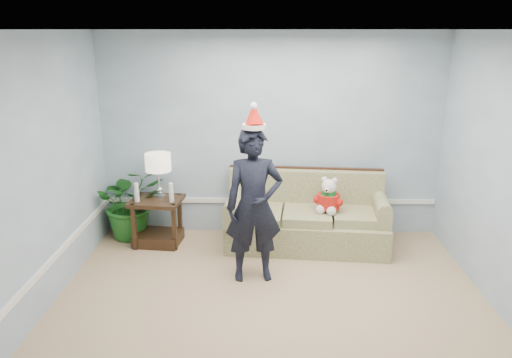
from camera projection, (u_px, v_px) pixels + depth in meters
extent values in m
cube|color=tan|center=(272.00, 337.00, 4.58)|extent=(4.50, 5.00, 0.02)
cube|color=white|center=(275.00, 28.00, 3.80)|extent=(4.50, 5.00, 0.02)
cube|color=#A5C1D2|center=(271.00, 136.00, 6.59)|extent=(4.50, 0.02, 2.70)
cube|color=#A5C1D2|center=(7.00, 195.00, 4.23)|extent=(0.02, 5.00, 2.70)
cube|color=white|center=(270.00, 201.00, 6.83)|extent=(4.48, 0.03, 0.06)
cube|color=white|center=(24.00, 290.00, 4.49)|extent=(0.03, 4.98, 0.06)
cube|color=#4D5A2B|center=(307.00, 232.00, 6.44)|extent=(2.10, 1.04, 0.39)
cube|color=#4D5A2B|center=(258.00, 214.00, 6.33)|extent=(0.66, 0.75, 0.12)
cube|color=#4D5A2B|center=(307.00, 215.00, 6.32)|extent=(0.66, 0.75, 0.12)
cube|color=#4D5A2B|center=(357.00, 215.00, 6.31)|extent=(0.66, 0.75, 0.12)
cube|color=#4D5A2B|center=(306.00, 190.00, 6.62)|extent=(2.04, 0.37, 0.54)
cube|color=black|center=(306.00, 169.00, 6.61)|extent=(2.03, 0.23, 0.05)
cube|color=#4D5A2B|center=(235.00, 209.00, 6.37)|extent=(0.25, 0.88, 0.23)
cube|color=#4D5A2B|center=(380.00, 210.00, 6.33)|extent=(0.25, 0.88, 0.23)
cube|color=#332112|center=(156.00, 201.00, 6.40)|extent=(0.69, 0.60, 0.05)
cube|color=#332112|center=(159.00, 238.00, 6.55)|extent=(0.62, 0.53, 0.14)
cube|color=#332112|center=(134.00, 227.00, 6.29)|extent=(0.06, 0.06, 0.61)
cube|color=#332112|center=(174.00, 227.00, 6.28)|extent=(0.06, 0.06, 0.61)
cube|color=#332112|center=(142.00, 215.00, 6.68)|extent=(0.06, 0.06, 0.61)
cube|color=#332112|center=(180.00, 216.00, 6.67)|extent=(0.06, 0.06, 0.61)
cylinder|color=silver|center=(160.00, 196.00, 6.45)|extent=(0.15, 0.15, 0.03)
sphere|color=silver|center=(160.00, 190.00, 6.43)|extent=(0.09, 0.09, 0.09)
cylinder|color=silver|center=(159.00, 179.00, 6.39)|extent=(0.02, 0.02, 0.33)
cylinder|color=beige|center=(158.00, 162.00, 6.32)|extent=(0.33, 0.33, 0.23)
cylinder|color=silver|center=(137.00, 196.00, 6.28)|extent=(0.06, 0.06, 0.13)
cylinder|color=white|center=(136.00, 187.00, 6.25)|extent=(0.05, 0.05, 0.11)
cylinder|color=silver|center=(171.00, 197.00, 6.28)|extent=(0.06, 0.06, 0.13)
cylinder|color=white|center=(171.00, 187.00, 6.24)|extent=(0.05, 0.05, 0.11)
imported|color=#1D601D|center=(131.00, 202.00, 6.65)|extent=(1.14, 1.09, 0.98)
imported|color=black|center=(254.00, 206.00, 5.42)|extent=(0.68, 0.50, 1.72)
cylinder|color=silver|center=(254.00, 126.00, 5.17)|extent=(0.28, 0.28, 0.05)
cone|color=red|center=(254.00, 114.00, 5.15)|extent=(0.24, 0.30, 0.29)
sphere|color=silver|center=(254.00, 106.00, 5.04)|extent=(0.08, 0.08, 0.08)
sphere|color=silver|center=(329.00, 201.00, 6.25)|extent=(0.26, 0.26, 0.26)
cylinder|color=red|center=(329.00, 201.00, 6.25)|extent=(0.36, 0.36, 0.19)
cylinder|color=#106220|center=(329.00, 193.00, 6.22)|extent=(0.24, 0.24, 0.03)
sphere|color=silver|center=(324.00, 211.00, 6.16)|extent=(0.12, 0.12, 0.12)
sphere|color=silver|center=(335.00, 211.00, 6.16)|extent=(0.12, 0.12, 0.12)
sphere|color=silver|center=(329.00, 187.00, 6.18)|extent=(0.19, 0.19, 0.19)
sphere|color=black|center=(330.00, 191.00, 6.08)|extent=(0.03, 0.03, 0.03)
sphere|color=silver|center=(324.00, 180.00, 6.17)|extent=(0.07, 0.07, 0.07)
sphere|color=silver|center=(335.00, 180.00, 6.17)|extent=(0.07, 0.07, 0.07)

